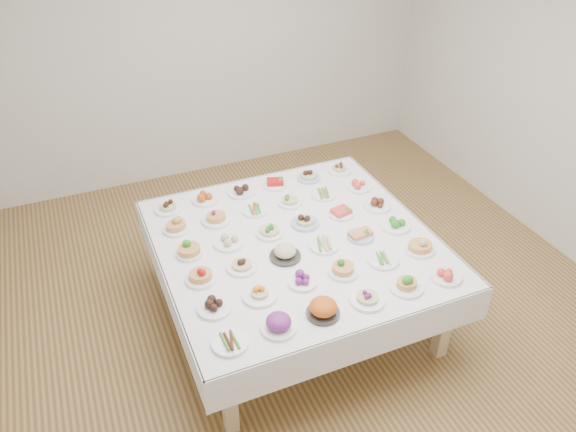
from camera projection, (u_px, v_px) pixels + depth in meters
name	position (u px, v px, depth m)	size (l,w,h in m)	color
room_envelope	(311.00, 95.00, 3.78)	(5.02, 5.02, 2.81)	#9C7141
display_table	(296.00, 248.00, 4.28)	(2.04, 2.04, 0.75)	white
dish_0	(230.00, 342.00, 3.37)	(0.22, 0.22, 0.05)	white
dish_1	(279.00, 322.00, 3.45)	(0.22, 0.22, 0.13)	white
dish_2	(323.00, 308.00, 3.55)	(0.22, 0.22, 0.13)	#302D2A
dish_3	(368.00, 296.00, 3.66)	(0.23, 0.23, 0.11)	white
dish_4	(407.00, 282.00, 3.76)	(0.23, 0.23, 0.13)	white
dish_5	(446.00, 273.00, 3.86)	(0.22, 0.22, 0.09)	white
dish_6	(214.00, 305.00, 3.61)	(0.22, 0.22, 0.09)	white
dish_7	(259.00, 291.00, 3.70)	(0.23, 0.23, 0.11)	white
dish_8	(303.00, 279.00, 3.82)	(0.20, 0.20, 0.09)	white
dish_9	(343.00, 268.00, 3.90)	(0.21, 0.21, 0.11)	white
dish_10	(383.00, 259.00, 4.02)	(0.23, 0.23, 0.05)	white
dish_11	(420.00, 244.00, 4.10)	(0.21, 0.21, 0.14)	white
dish_12	(200.00, 274.00, 3.83)	(0.21, 0.21, 0.12)	white
dish_13	(242.00, 263.00, 3.94)	(0.21, 0.21, 0.11)	white
dish_14	(285.00, 252.00, 4.04)	(0.22, 0.22, 0.11)	#302D2A
dish_15	(324.00, 244.00, 4.16)	(0.22, 0.22, 0.06)	white
dish_16	(361.00, 233.00, 4.25)	(0.21, 0.21, 0.09)	#4C66B2
dish_17	(396.00, 222.00, 4.35)	(0.22, 0.22, 0.10)	white
dish_18	(189.00, 248.00, 4.06)	(0.20, 0.20, 0.12)	white
dish_19	(229.00, 241.00, 4.18)	(0.22, 0.22, 0.09)	white
dish_20	(269.00, 229.00, 4.28)	(0.21, 0.21, 0.10)	white
dish_21	(305.00, 219.00, 4.38)	(0.22, 0.22, 0.12)	#4C66B2
dish_22	(341.00, 211.00, 4.49)	(0.20, 0.20, 0.10)	white
dish_23	(377.00, 204.00, 4.59)	(0.22, 0.22, 0.09)	white
dish_24	(176.00, 224.00, 4.31)	(0.21, 0.21, 0.12)	white
dish_25	(216.00, 216.00, 4.41)	(0.22, 0.22, 0.12)	white
dish_26	(255.00, 210.00, 4.54)	(0.20, 0.20, 0.05)	white
dish_27	(290.00, 200.00, 4.63)	(0.19, 0.19, 0.10)	white
dish_28	(324.00, 194.00, 4.74)	(0.21, 0.21, 0.05)	white
dish_29	(358.00, 185.00, 4.83)	(0.21, 0.21, 0.09)	white
dish_30	(168.00, 206.00, 4.55)	(0.22, 0.22, 0.11)	white
dish_31	(205.00, 197.00, 4.67)	(0.22, 0.22, 0.10)	white
dish_32	(241.00, 189.00, 4.77)	(0.23, 0.23, 0.09)	white
dish_33	(275.00, 182.00, 4.86)	(0.21, 0.21, 0.10)	white
dish_34	(309.00, 175.00, 4.96)	(0.20, 0.20, 0.11)	#4C66B2
dish_35	(340.00, 168.00, 5.07)	(0.21, 0.21, 0.10)	white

